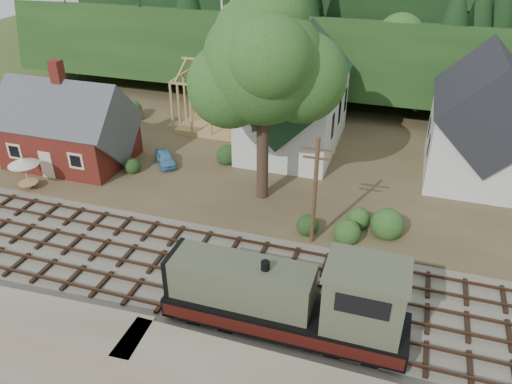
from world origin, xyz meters
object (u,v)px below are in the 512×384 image
(car_blue, at_px, (165,158))
(patio_set, at_px, (23,163))
(locomotive, at_px, (293,300))
(car_green, at_px, (64,147))

(car_blue, distance_m, patio_set, 11.36)
(locomotive, xyz_separation_m, patio_set, (-24.09, 8.50, 0.33))
(car_blue, height_order, car_green, car_green)
(car_green, bearing_deg, locomotive, -102.83)
(car_green, relative_size, patio_set, 1.42)
(car_green, distance_m, patio_set, 6.76)
(car_green, xyz_separation_m, patio_set, (1.29, -6.43, 1.65))
(car_green, bearing_deg, car_blue, -67.73)
(car_blue, height_order, patio_set, patio_set)
(car_blue, distance_m, car_green, 9.92)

